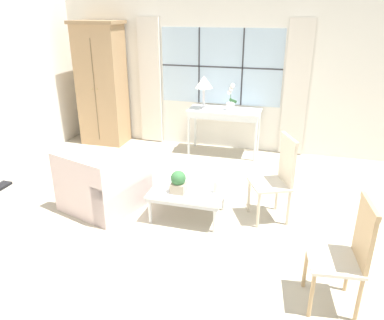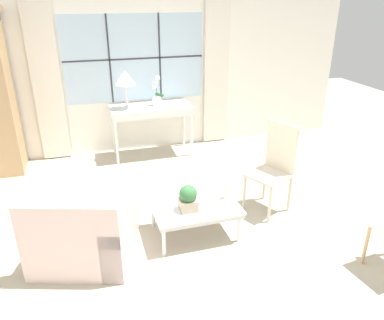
# 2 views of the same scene
# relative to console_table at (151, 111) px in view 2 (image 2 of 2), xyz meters

# --- Properties ---
(ground_plane) EXTENTS (14.00, 14.00, 0.00)m
(ground_plane) POSITION_rel_console_table_xyz_m (-0.16, -2.67, -0.73)
(ground_plane) COLOR #B2A893
(wall_back_windowed) EXTENTS (7.20, 0.14, 2.80)m
(wall_back_windowed) POSITION_rel_console_table_xyz_m (-0.16, 0.35, 0.66)
(wall_back_windowed) COLOR white
(wall_back_windowed) RESTS_ON ground_plane
(console_table) EXTENTS (1.27, 0.54, 0.81)m
(console_table) POSITION_rel_console_table_xyz_m (0.00, 0.00, 0.00)
(console_table) COLOR silver
(console_table) RESTS_ON ground_plane
(table_lamp) EXTENTS (0.31, 0.31, 0.58)m
(table_lamp) POSITION_rel_console_table_xyz_m (-0.38, -0.02, 0.54)
(table_lamp) COLOR silver
(table_lamp) RESTS_ON console_table
(potted_orchid) EXTENTS (0.19, 0.15, 0.47)m
(potted_orchid) POSITION_rel_console_table_xyz_m (0.10, 0.01, 0.26)
(potted_orchid) COLOR white
(potted_orchid) RESTS_ON console_table
(armchair_upholstered) EXTENTS (1.14, 1.14, 0.80)m
(armchair_upholstered) POSITION_rel_console_table_xyz_m (-1.15, -2.40, -0.47)
(armchair_upholstered) COLOR beige
(armchair_upholstered) RESTS_ON ground_plane
(side_chair_wooden) EXTENTS (0.58, 0.58, 1.07)m
(side_chair_wooden) POSITION_rel_console_table_xyz_m (1.08, -2.08, -0.13)
(side_chair_wooden) COLOR beige
(side_chair_wooden) RESTS_ON ground_plane
(coffee_table) EXTENTS (0.91, 0.64, 0.37)m
(coffee_table) POSITION_rel_console_table_xyz_m (0.01, -2.35, -0.40)
(coffee_table) COLOR silver
(coffee_table) RESTS_ON ground_plane
(potted_plant_small) EXTENTS (0.19, 0.19, 0.28)m
(potted_plant_small) POSITION_rel_console_table_xyz_m (-0.09, -2.43, -0.22)
(potted_plant_small) COLOR tan
(potted_plant_small) RESTS_ON coffee_table
(pillar_candle) EXTENTS (0.09, 0.09, 0.16)m
(pillar_candle) POSITION_rel_console_table_xyz_m (0.35, -2.32, -0.29)
(pillar_candle) COLOR silver
(pillar_candle) RESTS_ON coffee_table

